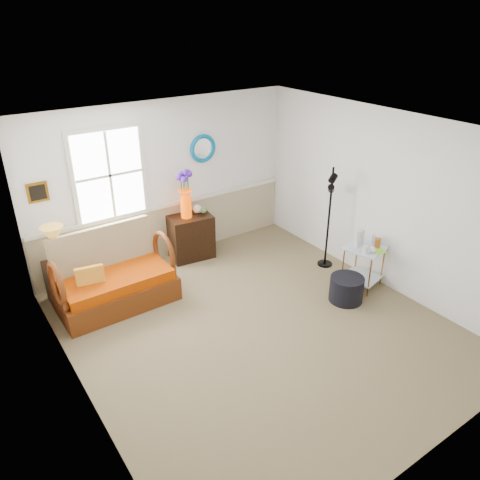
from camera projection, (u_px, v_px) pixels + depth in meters
floor at (257, 327)px, 6.21m from camera, size 4.50×5.00×0.01m
ceiling at (261, 132)px, 5.05m from camera, size 4.50×5.00×0.01m
walls at (259, 240)px, 5.63m from camera, size 4.51×5.01×2.60m
wainscot at (169, 231)px, 7.84m from camera, size 4.46×0.02×0.90m
chair_rail at (168, 205)px, 7.62m from camera, size 4.46×0.04×0.06m
window at (109, 175)px, 6.86m from camera, size 1.14×0.06×1.44m
picture at (38, 192)px, 6.37m from camera, size 0.28×0.03×0.28m
mirror at (203, 148)px, 7.61m from camera, size 0.47×0.07×0.47m
loveseat at (114, 271)px, 6.49m from camera, size 1.62×0.93×1.05m
throw_pillow at (91, 280)px, 6.27m from camera, size 0.39×0.16×0.38m
lamp_stand at (60, 282)px, 6.63m from camera, size 0.36×0.36×0.62m
table_lamp at (55, 245)px, 6.37m from camera, size 0.38×0.38×0.56m
potted_plant at (66, 253)px, 6.49m from camera, size 0.36×0.39×0.26m
cabinet at (191, 237)px, 7.80m from camera, size 0.75×0.53×0.75m
flower_vase at (185, 195)px, 7.44m from camera, size 0.23×0.23×0.78m
side_table at (363, 267)px, 7.01m from camera, size 0.63×0.63×0.65m
tabletop_items at (370, 240)px, 6.79m from camera, size 0.49×0.49×0.26m
floor_lamp at (329, 218)px, 7.35m from camera, size 0.30×0.30×1.67m
ottoman at (346, 289)px, 6.71m from camera, size 0.60×0.60×0.37m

